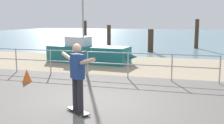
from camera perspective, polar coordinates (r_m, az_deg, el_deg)
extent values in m
cube|color=#605B56|center=(6.56, -6.49, -11.76)|extent=(24.00, 10.00, 0.04)
cube|color=tan|center=(14.06, 6.06, -0.63)|extent=(24.00, 6.00, 0.04)
cube|color=slate|center=(41.79, 12.81, 5.46)|extent=(72.00, 50.00, 0.04)
cylinder|color=#9EA0A5|center=(12.74, -19.30, 0.32)|extent=(0.05, 0.05, 1.05)
cylinder|color=#9EA0A5|center=(11.85, -12.67, 0.00)|extent=(0.05, 0.05, 1.05)
cylinder|color=#9EA0A5|center=(11.15, -5.09, -0.37)|extent=(0.05, 0.05, 1.05)
cylinder|color=#9EA0A5|center=(10.67, 3.34, -0.76)|extent=(0.05, 0.05, 1.05)
cylinder|color=#9EA0A5|center=(10.43, 12.36, -1.17)|extent=(0.05, 0.05, 1.05)
cylinder|color=#9EA0A5|center=(10.47, 21.54, -1.56)|extent=(0.05, 0.05, 1.05)
cylinder|color=#9EA0A5|center=(11.08, -5.12, 2.16)|extent=(10.05, 0.04, 0.04)
cylinder|color=#9EA0A5|center=(11.14, -5.09, -0.10)|extent=(10.05, 0.04, 0.04)
cube|color=#19666B|center=(14.73, -4.92, 1.58)|extent=(4.53, 1.88, 0.90)
cone|color=#19666B|center=(13.87, 3.18, 1.15)|extent=(1.18, 0.88, 0.77)
cylinder|color=#9EA0A5|center=(14.79, -6.13, 12.76)|extent=(0.10, 0.10, 4.85)
cube|color=silver|center=(14.95, -7.01, 4.35)|extent=(1.29, 1.03, 0.50)
cube|color=black|center=(6.92, -7.05, -10.04)|extent=(0.77, 0.63, 0.02)
cylinder|color=#3FBF59|center=(6.74, -5.20, -10.88)|extent=(0.07, 0.06, 0.06)
cylinder|color=#3FBF59|center=(6.66, -6.37, -11.15)|extent=(0.07, 0.06, 0.06)
cylinder|color=#3FBF59|center=(7.20, -7.66, -9.65)|extent=(0.07, 0.06, 0.06)
cylinder|color=#3FBF59|center=(7.12, -8.79, -9.87)|extent=(0.07, 0.06, 0.06)
cylinder|color=#26262B|center=(6.69, -6.58, -6.97)|extent=(0.14, 0.14, 0.80)
cylinder|color=#26262B|center=(6.89, -7.64, -6.53)|extent=(0.14, 0.14, 0.80)
cube|color=navy|center=(6.64, -7.23, -0.92)|extent=(0.41, 0.37, 0.60)
sphere|color=tan|center=(6.58, -7.31, 2.86)|extent=(0.22, 0.22, 0.22)
cylinder|color=tan|center=(6.24, -5.15, 0.15)|extent=(0.50, 0.40, 0.23)
cylinder|color=tan|center=(7.00, -9.14, 1.01)|extent=(0.50, 0.40, 0.23)
cylinder|color=#422D1E|center=(24.58, -5.66, 6.00)|extent=(0.35, 0.35, 2.20)
cylinder|color=#422D1E|center=(20.59, -0.64, 5.07)|extent=(0.28, 0.28, 1.90)
cylinder|color=#422D1E|center=(19.67, 8.04, 4.42)|extent=(0.39, 0.39, 1.63)
cylinder|color=#422D1E|center=(22.86, 17.21, 5.60)|extent=(0.31, 0.31, 2.34)
cone|color=#E55919|center=(10.57, -17.28, -2.76)|extent=(0.36, 0.36, 0.50)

